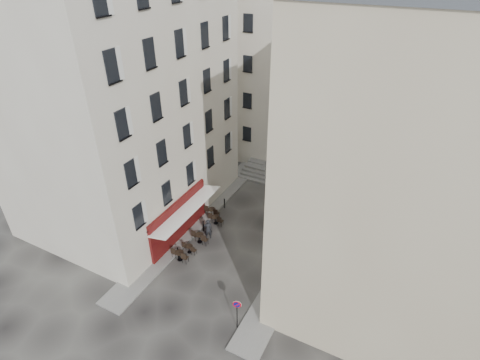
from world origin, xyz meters
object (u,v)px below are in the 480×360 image
Objects in this scene: bistro_table_a at (180,255)px; pedestrian at (208,229)px; no_parking_sign at (237,309)px; bistro_table_b at (190,248)px.

bistro_table_a is 3.16m from pedestrian.
no_parking_sign is 1.66× the size of bistro_table_a.
bistro_table_b is (0.17, 0.99, -0.07)m from bistro_table_a.
bistro_table_b is 2.18m from pedestrian.
bistro_table_b is 0.67× the size of pedestrian.
pedestrian is (0.37, 2.10, 0.46)m from bistro_table_b.
no_parking_sign is at bearing 97.46° from pedestrian.
no_parking_sign reaches higher than bistro_table_b.
bistro_table_b is at bearing 44.58° from pedestrian.
no_parking_sign reaches higher than bistro_table_a.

